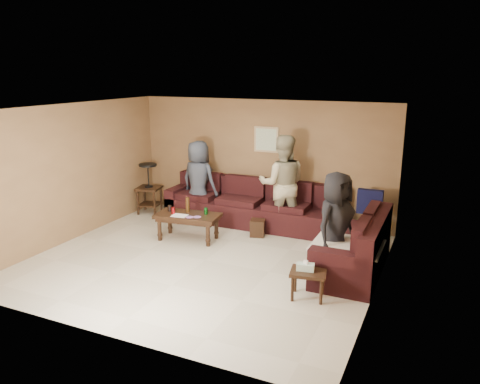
{
  "coord_description": "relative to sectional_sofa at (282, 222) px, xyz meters",
  "views": [
    {
      "loc": [
        3.52,
        -6.36,
        3.08
      ],
      "look_at": [
        0.25,
        0.85,
        1.0
      ],
      "focal_mm": 35.0,
      "sensor_mm": 36.0,
      "label": 1
    }
  ],
  "objects": [
    {
      "name": "coffee_table",
      "position": [
        -1.58,
        -0.77,
        0.09
      ],
      "size": [
        1.23,
        0.72,
        0.77
      ],
      "rotation": [
        0.0,
        0.0,
        0.11
      ],
      "color": "black",
      "rests_on": "ground"
    },
    {
      "name": "sectional_sofa",
      "position": [
        0.0,
        0.0,
        0.0
      ],
      "size": [
        4.65,
        2.9,
        0.97
      ],
      "color": "black",
      "rests_on": "ground"
    },
    {
      "name": "side_table_right",
      "position": [
        1.1,
        -2.09,
        0.03
      ],
      "size": [
        0.55,
        0.48,
        0.55
      ],
      "rotation": [
        0.0,
        0.0,
        0.18
      ],
      "color": "black",
      "rests_on": "ground"
    },
    {
      "name": "waste_bin",
      "position": [
        -0.47,
        -0.06,
        -0.17
      ],
      "size": [
        0.33,
        0.33,
        0.32
      ],
      "primitive_type": "cube",
      "rotation": [
        0.0,
        0.0,
        0.27
      ],
      "color": "black",
      "rests_on": "ground"
    },
    {
      "name": "person_right",
      "position": [
        1.26,
        -1.22,
        0.49
      ],
      "size": [
        0.77,
        0.93,
        1.64
      ],
      "primitive_type": "imported",
      "rotation": [
        0.0,
        0.0,
        1.21
      ],
      "color": "black",
      "rests_on": "ground"
    },
    {
      "name": "room",
      "position": [
        -0.81,
        -1.52,
        1.34
      ],
      "size": [
        5.6,
        5.5,
        2.5
      ],
      "color": "beige",
      "rests_on": "ground"
    },
    {
      "name": "wall_art",
      "position": [
        -0.71,
        0.96,
        1.37
      ],
      "size": [
        0.52,
        0.04,
        0.52
      ],
      "color": "tan",
      "rests_on": "ground"
    },
    {
      "name": "person_left",
      "position": [
        -1.99,
        0.4,
        0.51
      ],
      "size": [
        0.88,
        0.64,
        1.67
      ],
      "primitive_type": "imported",
      "rotation": [
        0.0,
        0.0,
        3.01
      ],
      "color": "#333A47",
      "rests_on": "ground"
    },
    {
      "name": "person_middle",
      "position": [
        -0.15,
        0.4,
        0.62
      ],
      "size": [
        1.12,
        1.0,
        1.9
      ],
      "primitive_type": "imported",
      "rotation": [
        0.0,
        0.0,
        3.5
      ],
      "color": "tan",
      "rests_on": "ground"
    },
    {
      "name": "end_table_left",
      "position": [
        -3.21,
        0.34,
        0.25
      ],
      "size": [
        0.58,
        0.58,
        1.1
      ],
      "rotation": [
        0.0,
        0.0,
        0.22
      ],
      "color": "black",
      "rests_on": "ground"
    }
  ]
}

